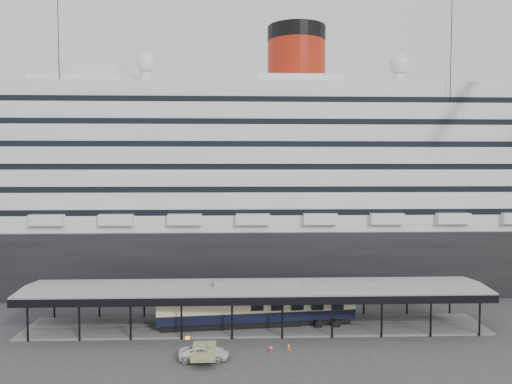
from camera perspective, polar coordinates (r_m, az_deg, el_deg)
ground at (r=58.93m, az=0.18°, el=-16.70°), size 200.00×200.00×0.00m
cruise_ship at (r=87.48m, az=-0.60°, el=2.01°), size 130.00×30.00×43.90m
platform_canopy at (r=62.96m, az=-0.00°, el=-13.14°), size 56.00×9.18×5.30m
port_truck at (r=53.92m, az=-5.98°, el=-17.83°), size 5.16×2.48×1.42m
pullman_carriage at (r=62.82m, az=0.08°, el=-12.70°), size 24.41×5.61×23.78m
traffic_cone_left at (r=55.22m, az=-5.11°, el=-17.65°), size 0.52×0.52×0.82m
traffic_cone_mid at (r=56.62m, az=3.76°, el=-17.19°), size 0.43×0.43×0.66m
traffic_cone_right at (r=55.69m, az=1.75°, el=-17.45°), size 0.56×0.56×0.83m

